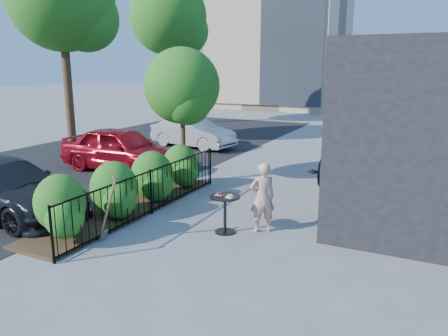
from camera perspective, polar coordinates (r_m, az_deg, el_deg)
The scene contains 14 objects.
ground at distance 9.92m, azimuth -2.25°, elevation -7.27°, with size 120.00×120.00×0.00m, color gray.
fence at distance 10.50m, azimuth -9.51°, elevation -3.04°, with size 0.05×6.05×1.10m.
planting_bed at distance 11.06m, azimuth -12.37°, elevation -5.15°, with size 1.30×6.00×0.08m, color #382616.
shrubs at distance 10.89m, azimuth -11.81°, elevation -1.79°, with size 1.10×5.60×1.24m.
patio_tree at distance 12.81m, azimuth -5.36°, elevation 10.03°, with size 2.20×2.20×3.94m.
street at distance 16.35m, azimuth -19.09°, elevation 0.28°, with size 9.00×30.00×0.01m, color black.
street_tree_near at distance 20.29m, azimuth -20.43°, elevation 19.41°, with size 4.40×4.40×8.28m.
street_tree_far at distance 26.48m, azimuth -7.22°, elevation 18.49°, with size 4.40×4.40×8.28m.
cafe_table at distance 9.22m, azimuth 0.13°, elevation -5.15°, with size 0.65×0.65×0.87m.
woman at distance 9.27m, azimuth 5.04°, elevation -3.86°, with size 0.55×0.36×1.51m, color tan.
shovel at distance 8.99m, azimuth -14.98°, elevation -5.63°, with size 0.51×0.19×1.45m.
car_red at distance 15.04m, azimuth -13.22°, elevation 2.43°, with size 1.74×4.31×1.47m, color #9F0D1A.
car_silver at distance 18.92m, azimuth -4.08°, elevation 4.63°, with size 1.35×3.87×1.28m, color #A5A5AA.
car_darkgrey at distance 11.56m, azimuth -26.71°, elevation -2.30°, with size 1.84×4.54×1.32m, color black.
Camera 1 is at (4.43, -8.16, 3.49)m, focal length 35.00 mm.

